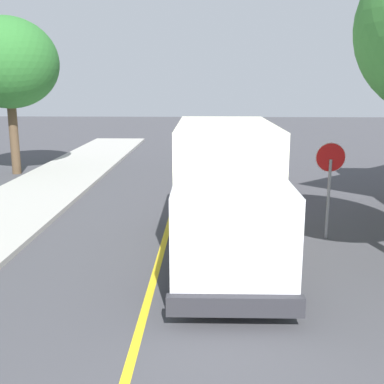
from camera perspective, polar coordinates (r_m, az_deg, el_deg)
centre_line_yellow at (r=12.42m, az=-3.60°, el=-6.88°), size 0.16×56.00×0.01m
box_truck at (r=11.77m, az=4.06°, el=0.93°), size 2.49×7.21×3.20m
parked_car_near at (r=18.80m, az=5.98°, el=2.36°), size 1.86×4.43×1.67m
parked_car_mid at (r=24.25m, az=3.58°, el=4.76°), size 1.88×4.43×1.67m
stop_sign at (r=13.40m, az=16.11°, el=2.31°), size 0.80×0.10×2.65m
street_tree_down_block at (r=23.84m, az=-21.09°, el=14.13°), size 4.53×4.53×7.13m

